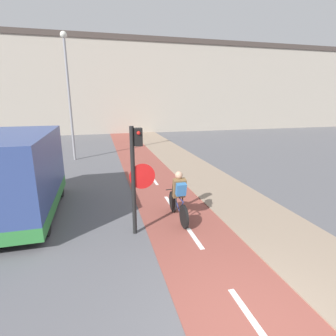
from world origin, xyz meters
name	(u,v)px	position (x,y,z in m)	size (l,w,h in m)	color
building_row_background	(117,87)	(0.00, 27.31, 4.74)	(60.00, 5.20, 9.46)	#B2A899
traffic_light_pole	(136,169)	(-1.36, 3.70, 1.79)	(0.67, 0.25, 2.87)	black
street_lamp_far	(68,85)	(-3.70, 13.38, 4.24)	(0.36, 0.36, 6.96)	gray
cyclist_near	(179,197)	(-0.09, 4.15, 0.72)	(0.46, 1.81, 1.50)	black
van	(16,177)	(-4.69, 5.64, 1.25)	(2.12, 4.55, 2.54)	#334784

